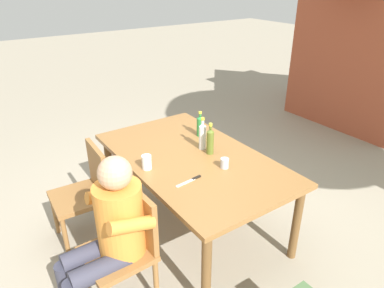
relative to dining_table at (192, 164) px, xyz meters
The scene contains 12 objects.
ground_plane 0.67m from the dining_table, ahead, with size 24.00×24.00×0.00m, color gray.
dining_table is the anchor object (origin of this frame).
chair_near_right 0.95m from the dining_table, 63.91° to the right, with size 0.46×0.46×0.87m.
chair_near_left 0.95m from the dining_table, 116.04° to the right, with size 0.46×0.46×0.87m.
person_in_white_shirt 1.03m from the dining_table, 66.44° to the right, with size 0.47×0.62×1.18m.
bottle_green 0.48m from the dining_table, 135.27° to the left, with size 0.06×0.06×0.25m.
bottle_olive 0.26m from the dining_table, 75.22° to the left, with size 0.06×0.06×0.29m.
bottle_clear 0.27m from the dining_table, 113.16° to the left, with size 0.06×0.06×0.30m.
cup_steel 0.35m from the dining_table, 19.13° to the left, with size 0.07×0.07×0.08m, color #B2B7BC.
cup_white 0.45m from the dining_table, 94.55° to the right, with size 0.08×0.08×0.12m, color white.
table_knife 0.41m from the dining_table, 36.17° to the right, with size 0.04×0.24×0.01m.
brick_kiosk 3.93m from the dining_table, 100.53° to the left, with size 2.10×1.65×2.58m.
Camera 1 is at (2.23, -1.54, 2.19)m, focal length 32.81 mm.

